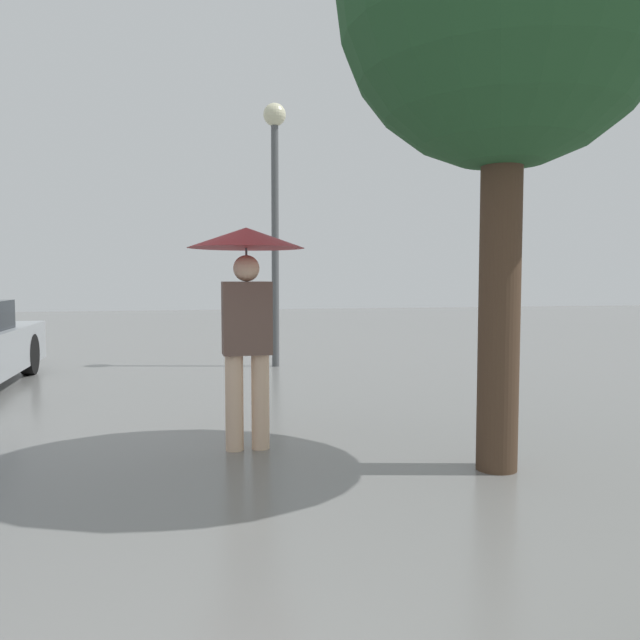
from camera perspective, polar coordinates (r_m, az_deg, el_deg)
The scene contains 3 objects.
pedestrian at distance 5.44m, azimuth -6.74°, elevation 3.66°, with size 1.01×1.01×1.94m.
tree at distance 5.43m, azimuth 16.57°, elevation 26.07°, with size 2.55×2.55×4.89m.
street_lamp at distance 10.78m, azimuth -4.14°, elevation 12.20°, with size 0.38×0.38×4.44m.
Camera 1 is at (-0.06, -0.52, 1.50)m, focal length 35.00 mm.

